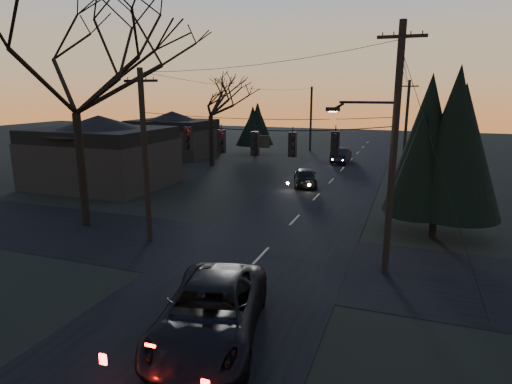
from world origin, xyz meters
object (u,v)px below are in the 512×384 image
(suv_near, at_px, (211,313))
(sedan_oncoming_b, at_px, (341,155))
(utility_pole_right, at_px, (385,273))
(utility_pole_far_l, at_px, (310,151))
(sedan_oncoming_a, at_px, (305,177))
(utility_pole_left, at_px, (150,241))
(evergreen_right, at_px, (440,151))
(bare_tree_left, at_px, (71,64))
(utility_pole_far_r, at_px, (403,166))

(suv_near, relative_size, sedan_oncoming_b, 1.33)
(utility_pole_right, bearing_deg, utility_pole_far_l, 107.72)
(suv_near, bearing_deg, sedan_oncoming_a, 83.34)
(utility_pole_left, xyz_separation_m, utility_pole_far_l, (0.00, 36.00, 0.00))
(utility_pole_left, height_order, suv_near, utility_pole_left)
(utility_pole_far_l, bearing_deg, sedan_oncoming_b, -56.65)
(utility_pole_left, distance_m, sedan_oncoming_a, 16.01)
(evergreen_right, xyz_separation_m, sedan_oncoming_a, (-9.17, 9.80, -3.75))
(utility_pole_right, bearing_deg, suv_near, -124.17)
(utility_pole_far_l, xyz_separation_m, sedan_oncoming_a, (4.35, -20.61, 0.75))
(evergreen_right, bearing_deg, bare_tree_left, -165.92)
(utility_pole_far_l, bearing_deg, bare_tree_left, -97.90)
(bare_tree_left, bearing_deg, sedan_oncoming_a, 57.41)
(utility_pole_far_l, relative_size, suv_near, 1.27)
(utility_pole_far_l, distance_m, evergreen_right, 33.58)
(sedan_oncoming_b, bearing_deg, utility_pole_far_l, -56.99)
(utility_pole_right, distance_m, evergreen_right, 7.46)
(evergreen_right, distance_m, suv_near, 14.67)
(sedan_oncoming_a, bearing_deg, utility_pole_far_l, -93.87)
(utility_pole_far_r, xyz_separation_m, bare_tree_left, (-16.36, -27.01, 8.80))
(utility_pole_right, relative_size, evergreen_right, 1.28)
(utility_pole_right, bearing_deg, sedan_oncoming_a, 114.91)
(utility_pole_far_l, bearing_deg, utility_pole_left, -90.00)
(evergreen_right, height_order, suv_near, evergreen_right)
(sedan_oncoming_a, bearing_deg, utility_pole_right, 99.11)
(bare_tree_left, height_order, suv_near, bare_tree_left)
(utility_pole_far_r, bearing_deg, suv_near, -97.67)
(evergreen_right, bearing_deg, suv_near, -118.25)
(suv_near, bearing_deg, evergreen_right, 48.83)
(utility_pole_right, distance_m, utility_pole_far_l, 37.79)
(utility_pole_far_l, xyz_separation_m, bare_tree_left, (-4.86, -35.01, 8.80))
(utility_pole_far_r, height_order, suv_near, utility_pole_far_r)
(utility_pole_right, xyz_separation_m, sedan_oncoming_b, (-6.30, 28.10, 0.78))
(sedan_oncoming_b, bearing_deg, suv_near, 92.28)
(utility_pole_right, distance_m, sedan_oncoming_b, 28.81)
(utility_pole_far_l, distance_m, bare_tree_left, 36.43)
(evergreen_right, distance_m, sedan_oncoming_b, 24.28)
(utility_pole_far_r, height_order, sedan_oncoming_a, utility_pole_far_r)
(utility_pole_left, xyz_separation_m, evergreen_right, (13.53, 5.60, 4.50))
(evergreen_right, height_order, sedan_oncoming_b, evergreen_right)
(utility_pole_right, height_order, sedan_oncoming_a, utility_pole_right)
(utility_pole_far_l, bearing_deg, utility_pole_far_r, -34.82)
(bare_tree_left, bearing_deg, utility_pole_left, -11.47)
(utility_pole_left, bearing_deg, sedan_oncoming_b, 79.51)
(utility_pole_left, relative_size, suv_near, 1.35)
(utility_pole_left, bearing_deg, sedan_oncoming_a, 74.21)
(bare_tree_left, height_order, sedan_oncoming_b, bare_tree_left)
(sedan_oncoming_a, bearing_deg, evergreen_right, 117.33)
(sedan_oncoming_a, xyz_separation_m, sedan_oncoming_b, (0.85, 12.70, 0.04))
(utility_pole_left, height_order, sedan_oncoming_a, utility_pole_left)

